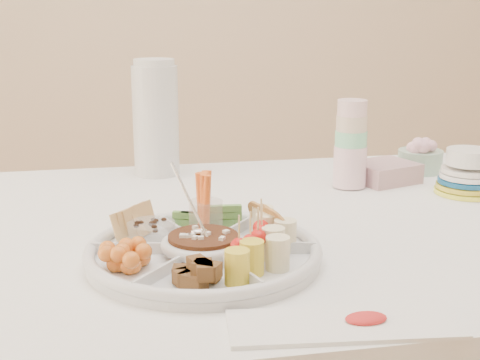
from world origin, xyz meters
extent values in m
cylinder|color=silver|center=(-0.27, -0.19, 0.78)|extent=(0.44, 0.44, 0.04)
cylinder|color=black|center=(-0.27, -0.19, 0.79)|extent=(0.13, 0.13, 0.04)
cylinder|color=silver|center=(0.12, 0.21, 0.86)|extent=(0.08, 0.08, 0.21)
cylinder|color=silver|center=(-0.31, 0.42, 0.90)|extent=(0.12, 0.12, 0.29)
cylinder|color=#ADEBCF|center=(0.35, 0.32, 0.80)|extent=(0.14, 0.14, 0.08)
cube|color=#BD9197|center=(0.22, 0.24, 0.78)|extent=(0.17, 0.16, 0.05)
cylinder|color=yellow|center=(0.36, 0.11, 0.80)|extent=(0.17, 0.17, 0.09)
cube|color=white|center=(-0.12, -0.45, 0.76)|extent=(0.31, 0.13, 0.01)
camera|label=1|loc=(-0.41, -1.21, 1.17)|focal=50.00mm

